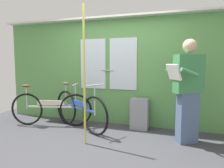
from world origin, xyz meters
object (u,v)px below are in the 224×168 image
Objects in this scene: bicycle_near_door at (79,110)px; passenger_reading_newspaper at (188,89)px; trash_bin_by_wall at (140,114)px; bicycle_leaning_behind at (51,108)px; handrail_pole at (84,76)px.

bicycle_near_door is 0.90× the size of passenger_reading_newspaper.
passenger_reading_newspaper is at bearing -28.33° from trash_bin_by_wall.
bicycle_near_door is at bearing -34.89° from passenger_reading_newspaper.
bicycle_leaning_behind is 2.81m from passenger_reading_newspaper.
passenger_reading_newspaper is 1.19m from trash_bin_by_wall.
passenger_reading_newspaper is (2.06, -0.07, 0.53)m from bicycle_near_door.
handrail_pole reaches higher than trash_bin_by_wall.
trash_bin_by_wall is (1.85, 0.41, -0.06)m from bicycle_leaning_behind.
passenger_reading_newspaper reaches higher than trash_bin_by_wall.
handrail_pole is at bearing -27.81° from bicycle_near_door.
trash_bin_by_wall is 0.27× the size of handrail_pole.
handrail_pole is at bearing -12.29° from passenger_reading_newspaper.
bicycle_leaning_behind is (-0.69, 0.01, -0.02)m from bicycle_near_door.
trash_bin_by_wall is (1.17, 0.42, -0.08)m from bicycle_near_door.
bicycle_near_door is 0.69m from bicycle_leaning_behind.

